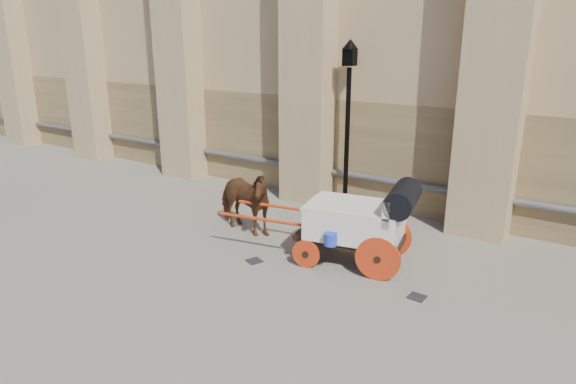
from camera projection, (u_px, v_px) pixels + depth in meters
The scene contains 6 objects.
ground at pixel (264, 246), 12.10m from camera, with size 90.00×90.00×0.00m, color #6C6759.
horse at pixel (243, 200), 12.72m from camera, with size 0.91×1.99×1.68m, color brown.
carriage at pixel (362, 220), 10.91m from camera, with size 4.45×1.93×1.89m.
street_lamp at pixel (348, 121), 14.05m from camera, with size 0.44×0.44×4.66m.
drain_grate_near at pixel (254, 261), 11.31m from camera, with size 0.32×0.32×0.01m, color black.
drain_grate_far at pixel (417, 297), 9.78m from camera, with size 0.32×0.32×0.01m, color black.
Camera 1 is at (6.61, -9.01, 4.84)m, focal length 32.00 mm.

